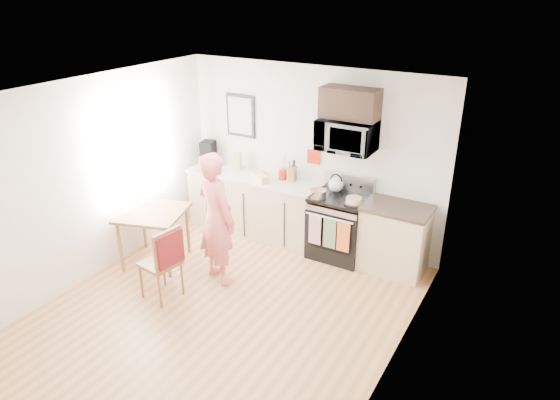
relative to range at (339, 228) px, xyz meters
The scene contains 28 objects.
floor 2.12m from the range, 107.69° to the right, with size 4.60×4.60×0.00m, color #9F6D3D.
back_wall 1.12m from the range, 152.75° to the left, with size 4.00×0.04×2.60m, color silver.
front_wall 4.41m from the range, 98.38° to the right, with size 4.00×0.04×2.60m, color silver.
left_wall 3.40m from the range, 143.09° to the right, with size 0.04×4.60×2.60m, color silver.
right_wall 2.55m from the range, 55.26° to the right, with size 0.04×4.60×2.60m, color silver.
ceiling 3.00m from the range, 107.69° to the right, with size 4.00×4.60×0.04m, color white.
window 3.06m from the range, 155.62° to the right, with size 0.06×1.40×1.50m.
cabinet_left 1.43m from the range, behind, with size 2.10×0.60×0.90m, color tan.
countertop_left 1.51m from the range, behind, with size 2.14×0.64×0.04m, color beige.
cabinet_right 0.80m from the range, ahead, with size 0.84×0.60×0.90m, color tan.
countertop_right 0.93m from the range, ahead, with size 0.88×0.64×0.04m, color black.
range is the anchor object (origin of this frame).
microwave 1.33m from the range, 90.06° to the left, with size 0.76×0.51×0.42m, color silver.
upper_cabinet 1.75m from the range, 90.04° to the left, with size 0.76×0.35×0.40m, color black.
wall_art 2.27m from the range, behind, with size 0.50×0.04×0.65m.
wall_trivet 1.09m from the range, 151.92° to the left, with size 0.20×0.02×0.20m, color #A11F0D.
person 1.81m from the range, 129.53° to the right, with size 0.64×0.42×1.76m, color #D8423B.
dining_table 2.58m from the range, 145.84° to the right, with size 0.90×0.90×0.78m.
chair 2.47m from the range, 122.99° to the right, with size 0.51×0.47×0.99m.
knife_block 1.05m from the range, behind, with size 0.10×0.14×0.21m, color brown.
utensil_crock 1.19m from the range, behind, with size 0.13×0.13×0.38m.
fruit_bowl 1.39m from the range, behind, with size 0.23×0.23×0.09m.
milk_carton 1.90m from the range, behind, with size 0.11×0.11×0.28m, color tan.
coffee_maker 2.48m from the range, behind, with size 0.26×0.32×0.36m.
bread_bag 1.36m from the range, behind, with size 0.29×0.14×0.11m, color #DDC274.
cake 0.61m from the range, 30.06° to the right, with size 0.26×0.26×0.09m.
kettle 0.62m from the range, 137.80° to the left, with size 0.21×0.21×0.26m.
pot 0.63m from the range, 141.30° to the right, with size 0.22×0.37×0.11m.
Camera 1 is at (3.05, -3.88, 3.64)m, focal length 32.00 mm.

